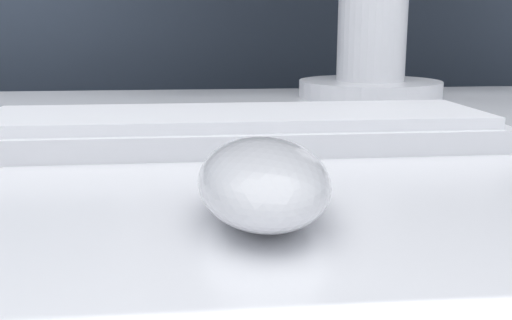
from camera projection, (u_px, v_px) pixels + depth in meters
partition_panel at (184, 118)px, 0.95m from camera, size 5.00×0.03×1.43m
computer_mouse_near at (263, 180)px, 0.27m from camera, size 0.06×0.11×0.03m
keyboard at (237, 128)px, 0.44m from camera, size 0.38×0.12×0.02m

